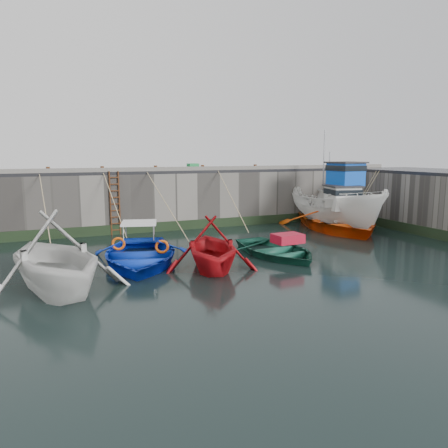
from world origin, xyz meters
name	(u,v)px	position (x,y,z in m)	size (l,w,h in m)	color
ground	(232,284)	(0.00, 0.00, 0.00)	(120.00, 120.00, 0.00)	black
quay_back	(143,199)	(0.00, 12.50, 1.50)	(30.00, 5.00, 3.00)	slate
road_back	(142,171)	(0.00, 12.50, 3.08)	(30.00, 5.00, 0.16)	black
kerb_back	(152,169)	(0.00, 10.15, 3.26)	(30.00, 0.30, 0.20)	slate
algae_back	(155,227)	(0.00, 9.96, 0.25)	(30.00, 0.08, 0.50)	black
algae_right	(441,235)	(11.96, 2.50, 0.25)	(0.08, 15.00, 0.50)	black
ladder	(115,203)	(-2.00, 9.91, 1.59)	(0.51, 0.08, 3.20)	#3F1E0F
boat_near_white	(56,292)	(-5.15, 1.32, 0.00)	(4.50, 5.21, 2.75)	silver
boat_near_white_rope	(51,253)	(-5.15, 6.91, 0.00)	(0.04, 6.70, 3.10)	tan
boat_near_blue	(140,263)	(-2.12, 3.79, 0.00)	(4.02, 5.63, 1.17)	#0D31C4
boat_near_blue_rope	(120,241)	(-2.12, 8.14, 0.00)	(0.04, 4.53, 3.10)	tan
boat_near_blacktrim	(211,268)	(0.08, 1.99, 0.00)	(3.59, 4.16, 2.19)	#B20F15
boat_near_blacktrim_rope	(171,241)	(0.08, 7.24, 0.00)	(0.04, 6.10, 3.10)	tan
boat_near_navy	(276,255)	(3.23, 2.86, 0.00)	(3.31, 4.64, 0.96)	#185542
boat_near_navy_rope	(228,235)	(3.23, 7.68, 0.00)	(0.04, 5.32, 3.10)	tan
boat_far_white	(337,208)	(9.50, 7.23, 1.13)	(3.08, 7.14, 5.70)	white
boat_far_orange	(337,221)	(9.23, 6.85, 0.48)	(6.66, 8.22, 4.50)	#E94D0C
fish_crate	(193,166)	(2.68, 11.50, 3.33)	(0.58, 0.42, 0.33)	#18853C
bollard_a	(48,170)	(-5.00, 10.25, 3.30)	(0.18, 0.18, 0.28)	#3F1E0F
bollard_b	(102,169)	(-2.50, 10.25, 3.30)	(0.18, 0.18, 0.28)	#3F1E0F
bollard_c	(156,168)	(0.20, 10.25, 3.30)	(0.18, 0.18, 0.28)	#3F1E0F
bollard_d	(203,168)	(2.80, 10.25, 3.30)	(0.18, 0.18, 0.28)	#3F1E0F
bollard_e	(255,167)	(6.00, 10.25, 3.30)	(0.18, 0.18, 0.28)	#3F1E0F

